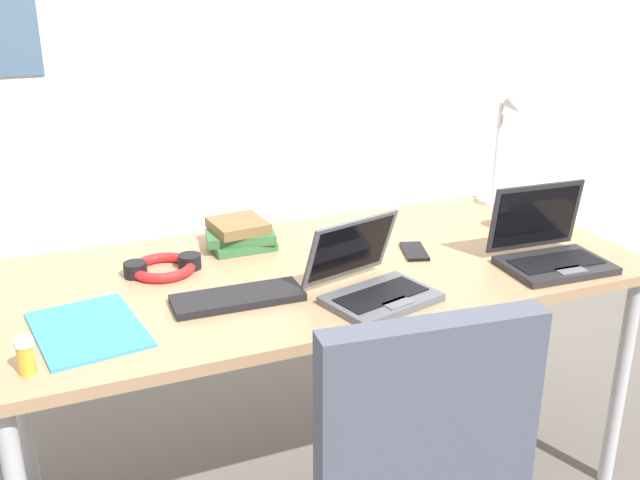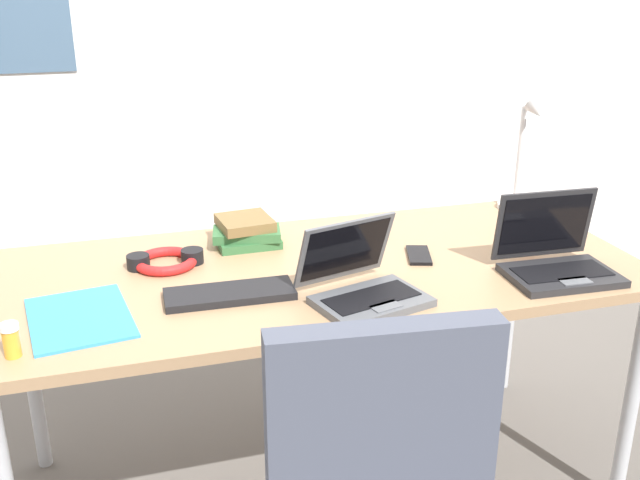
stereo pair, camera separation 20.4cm
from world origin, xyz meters
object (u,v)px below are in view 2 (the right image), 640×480
Objects in this scene: cell_phone at (419,255)px; coffee_mug at (528,224)px; laptop_back_left at (556,259)px; headphones at (166,261)px; pill_bottle at (11,340)px; paper_folder_near_lamp at (80,318)px; book_stack at (247,232)px; laptop_back_right at (363,285)px; computer_mouse at (368,229)px; desk_lamp at (526,155)px; external_keyboard at (230,294)px.

coffee_mug is (0.39, 0.06, 0.04)m from cell_phone.
laptop_back_left is 1.08m from headphones.
pill_bottle reaches higher than paper_folder_near_lamp.
coffee_mug is (0.85, -0.18, 0.00)m from book_stack.
laptop_back_right is at bearing 3.86° from pill_bottle.
paper_folder_near_lamp is (-1.25, 0.08, -0.04)m from laptop_back_left.
book_stack is at bearing 20.82° from headphones.
computer_mouse is at bearing 7.51° from headphones.
desk_lamp is 0.30m from coffee_mug.
paper_folder_near_lamp is at bearing -164.13° from computer_mouse.
coffee_mug is at bearing -4.46° from headphones.
headphones is at bearing 119.60° from external_keyboard.
laptop_back_right is 0.70m from paper_folder_near_lamp.
book_stack is at bearing 167.95° from coffee_mug.
book_stack is (-0.21, 0.46, 0.00)m from laptop_back_right.
computer_mouse is at bearing 159.90° from coffee_mug.
coffee_mug is at bearing 11.92° from external_keyboard.
pill_bottle is (-1.58, -0.57, -0.16)m from desk_lamp.
book_stack is (0.62, 0.52, 0.00)m from pill_bottle.
external_keyboard reaches higher than cell_phone.
desk_lamp is 1.23× the size of laptop_back_right.
laptop_back_left is (0.56, 0.00, 0.00)m from laptop_back_right.
book_stack is at bearing 39.95° from pill_bottle.
headphones is (-1.02, 0.36, -0.03)m from laptop_back_left.
desk_lamp reaches higher than laptop_back_right.
laptop_back_right is 0.34m from cell_phone.
computer_mouse reaches higher than cell_phone.
laptop_back_left is 0.29m from coffee_mug.
laptop_back_right is 2.89× the size of coffee_mug.
coffee_mug is at bearing 23.60° from laptop_back_right.
external_keyboard is at bearing -150.75° from cell_phone.
laptop_back_left is at bearing -56.11° from computer_mouse.
laptop_back_right is at bearing -118.31° from computer_mouse.
computer_mouse reaches higher than external_keyboard.
desk_lamp is 0.93m from laptop_back_right.
laptop_back_right is (-0.76, -0.51, -0.16)m from desk_lamp.
laptop_back_right is 0.99× the size of external_keyboard.
paper_folder_near_lamp is (-1.45, -0.42, -0.19)m from desk_lamp.
cell_phone is (-0.31, 0.22, -0.04)m from laptop_back_left.
external_keyboard is at bearing -169.83° from coffee_mug.
laptop_back_right reaches higher than paper_folder_near_lamp.
paper_folder_near_lamp is at bearing -171.83° from coffee_mug.
computer_mouse is at bearing 68.42° from laptop_back_right.
coffee_mug reaches higher than external_keyboard.
external_keyboard is 0.59m from cell_phone.
laptop_back_right is 0.34m from external_keyboard.
paper_folder_near_lamp is 1.35m from coffee_mug.
headphones reaches higher than external_keyboard.
external_keyboard is 0.37m from book_stack.
desk_lamp is at bearing 47.42° from cell_phone.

